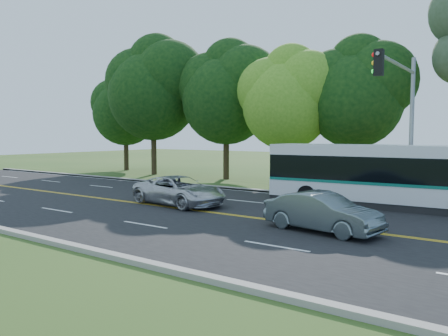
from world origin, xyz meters
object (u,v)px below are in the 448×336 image
Objects in this scene: traffic_signal at (403,105)px; suv at (179,191)px; sedan at (322,212)px; transit_bus at (388,177)px.

traffic_signal reaches higher than suv.
suv is at bearing 88.56° from sedan.
suv is (-8.36, -4.98, -0.74)m from transit_bus.
transit_bus is 6.60m from sedan.
sedan is 8.01m from suv.
traffic_signal is 1.42× the size of suv.
traffic_signal reaches higher than transit_bus.
sedan is at bearing -93.31° from suv.
traffic_signal is 7.47m from sedan.
traffic_signal is 1.70× the size of sedan.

